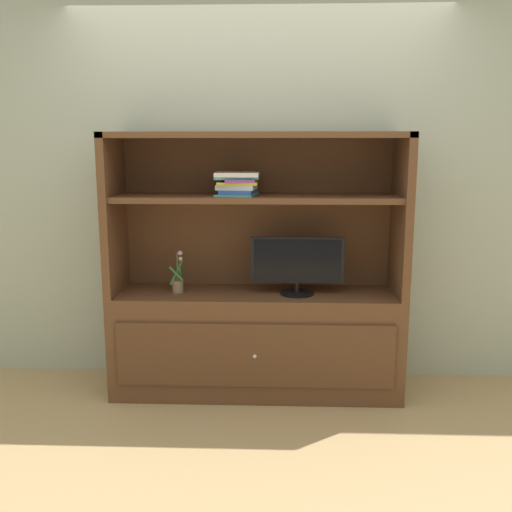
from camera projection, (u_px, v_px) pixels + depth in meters
ground_plane at (254, 418)px, 3.40m from camera, size 8.00×8.00×0.00m
painted_rear_wall at (258, 177)px, 3.87m from camera, size 6.00×0.10×2.80m
media_console at (256, 314)px, 3.70m from camera, size 1.87×0.52×1.69m
tv_monitor at (297, 264)px, 3.58m from camera, size 0.59×0.21×0.37m
potted_plant at (178, 283)px, 3.65m from camera, size 0.10×0.08×0.27m
magazine_stack at (238, 184)px, 3.53m from camera, size 0.29×0.34×0.14m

